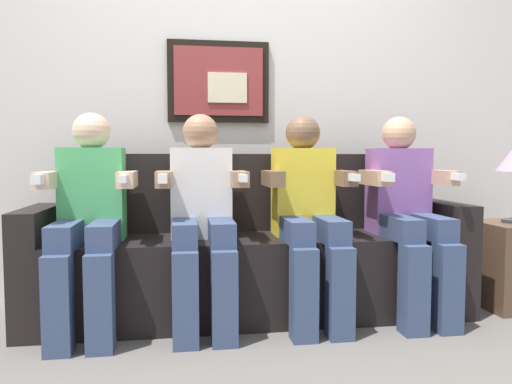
{
  "coord_description": "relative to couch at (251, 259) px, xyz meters",
  "views": [
    {
      "loc": [
        -0.38,
        -2.36,
        0.88
      ],
      "look_at": [
        0.0,
        0.15,
        0.7
      ],
      "focal_mm": 34.29,
      "sensor_mm": 36.0,
      "label": 1
    }
  ],
  "objects": [
    {
      "name": "ground_plane",
      "position": [
        0.0,
        -0.33,
        -0.31
      ],
      "size": [
        6.23,
        6.23,
        0.0
      ],
      "primitive_type": "plane",
      "color": "#66605B"
    },
    {
      "name": "back_wall_assembly",
      "position": [
        -0.0,
        0.44,
        0.99
      ],
      "size": [
        4.79,
        0.1,
        2.6
      ],
      "color": "silver",
      "rests_on": "ground_plane"
    },
    {
      "name": "couch",
      "position": [
        0.0,
        0.0,
        0.0
      ],
      "size": [
        2.39,
        0.58,
        0.9
      ],
      "color": "black",
      "rests_on": "ground_plane"
    },
    {
      "name": "person_leftmost",
      "position": [
        -0.84,
        -0.17,
        0.29
      ],
      "size": [
        0.46,
        0.56,
        1.11
      ],
      "color": "#4CB266",
      "rests_on": "ground_plane"
    },
    {
      "name": "person_left_center",
      "position": [
        -0.28,
        -0.17,
        0.29
      ],
      "size": [
        0.46,
        0.56,
        1.11
      ],
      "color": "white",
      "rests_on": "ground_plane"
    },
    {
      "name": "person_right_center",
      "position": [
        0.28,
        -0.17,
        0.29
      ],
      "size": [
        0.46,
        0.56,
        1.11
      ],
      "color": "yellow",
      "rests_on": "ground_plane"
    },
    {
      "name": "person_rightmost",
      "position": [
        0.84,
        -0.17,
        0.29
      ],
      "size": [
        0.46,
        0.56,
        1.11
      ],
      "color": "#8C59A5",
      "rests_on": "ground_plane"
    }
  ]
}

